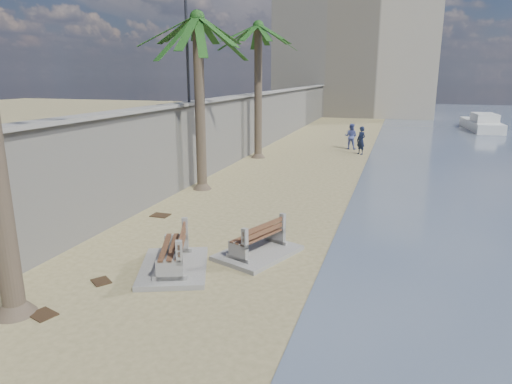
# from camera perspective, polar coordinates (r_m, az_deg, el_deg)

# --- Properties ---
(ground_plane) EXTENTS (140.00, 140.00, 0.00)m
(ground_plane) POSITION_cam_1_polar(r_m,az_deg,el_deg) (8.61, -11.59, -19.49)
(ground_plane) COLOR #9C8D5F
(seawall) EXTENTS (0.45, 70.00, 3.50)m
(seawall) POSITION_cam_1_polar(r_m,az_deg,el_deg) (27.79, -1.18, 8.27)
(seawall) COLOR gray
(seawall) RESTS_ON ground_plane
(wall_cap) EXTENTS (0.80, 70.00, 0.12)m
(wall_cap) POSITION_cam_1_polar(r_m,az_deg,el_deg) (27.65, -1.20, 11.98)
(wall_cap) COLOR gray
(wall_cap) RESTS_ON seawall
(end_building) EXTENTS (18.00, 12.00, 14.00)m
(end_building) POSITION_cam_1_polar(r_m,az_deg,el_deg) (58.48, 12.48, 16.38)
(end_building) COLOR #B7AA93
(end_building) RESTS_ON ground_plane
(bench_near) EXTENTS (2.24, 2.64, 0.93)m
(bench_near) POSITION_cam_1_polar(r_m,az_deg,el_deg) (12.38, 0.26, -6.13)
(bench_near) COLOR gray
(bench_near) RESTS_ON ground_plane
(bench_far) EXTENTS (2.38, 2.80, 0.99)m
(bench_far) POSITION_cam_1_polar(r_m,az_deg,el_deg) (11.66, -10.30, -7.59)
(bench_far) COLOR gray
(bench_far) RESTS_ON ground_plane
(palm_mid) EXTENTS (5.00, 5.00, 7.83)m
(palm_mid) POSITION_cam_1_polar(r_m,az_deg,el_deg) (19.22, -7.36, 20.57)
(palm_mid) COLOR brown
(palm_mid) RESTS_ON ground_plane
(palm_back) EXTENTS (5.00, 5.00, 8.24)m
(palm_back) POSITION_cam_1_polar(r_m,az_deg,el_deg) (26.66, 0.29, 19.81)
(palm_back) COLOR brown
(palm_back) RESTS_ON ground_plane
(streetlight) EXTENTS (0.28, 0.28, 5.12)m
(streetlight) POSITION_cam_1_polar(r_m,az_deg,el_deg) (20.25, -8.69, 19.66)
(streetlight) COLOR #2D2D33
(streetlight) RESTS_ON wall_cap
(person_a) EXTENTS (0.85, 0.83, 1.96)m
(person_a) POSITION_cam_1_polar(r_m,az_deg,el_deg) (28.68, 13.01, 6.55)
(person_a) COLOR #131B35
(person_a) RESTS_ON ground_plane
(person_b) EXTENTS (0.99, 0.83, 1.85)m
(person_b) POSITION_cam_1_polar(r_m,az_deg,el_deg) (30.58, 11.79, 6.99)
(person_b) COLOR #4D58A1
(person_b) RESTS_ON ground_plane
(yacht_far) EXTENTS (2.72, 7.94, 1.50)m
(yacht_far) POSITION_cam_1_polar(r_m,az_deg,el_deg) (45.31, 26.31, 7.44)
(yacht_far) COLOR silver
(yacht_far) RESTS_ON bay_water
(debris_b) EXTENTS (0.62, 0.55, 0.03)m
(debris_b) POSITION_cam_1_polar(r_m,az_deg,el_deg) (10.58, -25.09, -13.70)
(debris_b) COLOR #382616
(debris_b) RESTS_ON ground_plane
(debris_c) EXTENTS (0.61, 0.49, 0.03)m
(debris_c) POSITION_cam_1_polar(r_m,az_deg,el_deg) (16.23, -11.87, -2.86)
(debris_c) COLOR #382616
(debris_c) RESTS_ON ground_plane
(debris_d) EXTENTS (0.60, 0.57, 0.03)m
(debris_d) POSITION_cam_1_polar(r_m,az_deg,el_deg) (11.61, -18.78, -10.53)
(debris_d) COLOR #382616
(debris_d) RESTS_ON ground_plane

